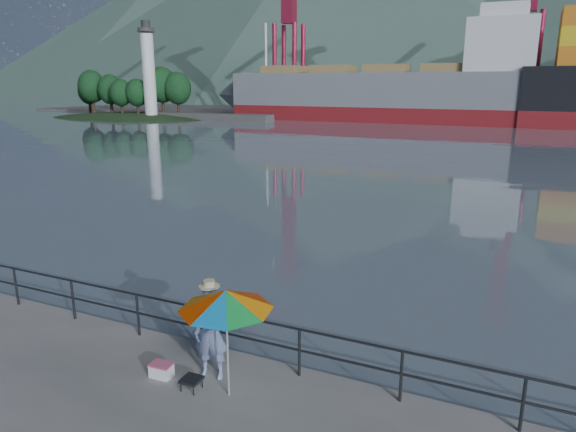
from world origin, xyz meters
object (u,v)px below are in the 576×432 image
(fisherman, at_px, (211,333))
(bulk_carrier, at_px, (400,92))
(beach_umbrella, at_px, (226,300))
(cooler_bag, at_px, (161,371))

(fisherman, xyz_separation_m, bulk_carrier, (-12.87, 71.65, 3.23))
(beach_umbrella, bearing_deg, bulk_carrier, 100.60)
(cooler_bag, distance_m, bulk_carrier, 73.18)
(cooler_bag, bearing_deg, beach_umbrella, -1.76)
(cooler_bag, xyz_separation_m, bulk_carrier, (-11.96, 72.08, 4.04))
(fisherman, relative_size, beach_umbrella, 0.90)
(fisherman, bearing_deg, bulk_carrier, 86.18)
(beach_umbrella, height_order, bulk_carrier, bulk_carrier)
(fisherman, height_order, beach_umbrella, beach_umbrella)
(fisherman, xyz_separation_m, cooler_bag, (-0.91, -0.44, -0.81))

